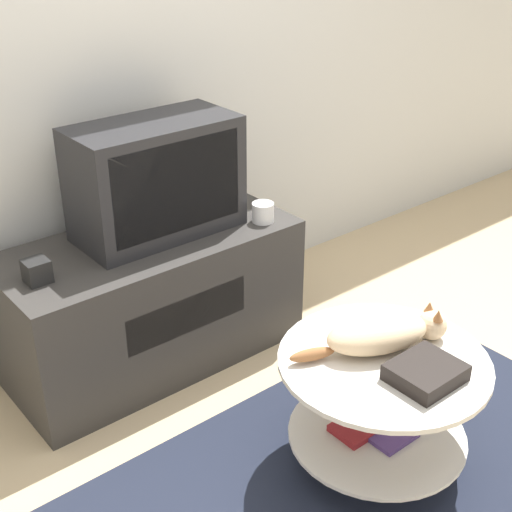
{
  "coord_description": "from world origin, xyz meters",
  "views": [
    {
      "loc": [
        -1.43,
        -1.25,
        1.83
      ],
      "look_at": [
        0.03,
        0.53,
        0.63
      ],
      "focal_mm": 50.0,
      "sensor_mm": 36.0,
      "label": 1
    }
  ],
  "objects": [
    {
      "name": "tv_stand",
      "position": [
        -0.14,
        1.02,
        0.28
      ],
      "size": [
        1.23,
        0.55,
        0.57
      ],
      "color": "#33302D",
      "rests_on": "ground_plane"
    },
    {
      "name": "mug",
      "position": [
        0.33,
        0.86,
        0.61
      ],
      "size": [
        0.09,
        0.09,
        0.08
      ],
      "color": "white",
      "rests_on": "tv_stand"
    },
    {
      "name": "ground_plane",
      "position": [
        0.0,
        0.0,
        0.0
      ],
      "size": [
        12.0,
        12.0,
        0.0
      ],
      "primitive_type": "plane",
      "color": "tan"
    },
    {
      "name": "wall_back",
      "position": [
        0.0,
        1.38,
        1.3
      ],
      "size": [
        8.0,
        0.05,
        2.6
      ],
      "color": "silver",
      "rests_on": "ground_plane"
    },
    {
      "name": "tv",
      "position": [
        -0.06,
        1.05,
        0.8
      ],
      "size": [
        0.66,
        0.33,
        0.46
      ],
      "color": "#232326",
      "rests_on": "tv_stand"
    },
    {
      "name": "coffee_table",
      "position": [
        0.09,
        -0.04,
        0.31
      ],
      "size": [
        0.69,
        0.69,
        0.45
      ],
      "color": "#B2B2B7",
      "rests_on": "rug"
    },
    {
      "name": "cat",
      "position": [
        0.13,
        0.01,
        0.52
      ],
      "size": [
        0.54,
        0.29,
        0.13
      ],
      "rotation": [
        0.0,
        0.0,
        -0.37
      ],
      "color": "beige",
      "rests_on": "coffee_table"
    },
    {
      "name": "dvd_box",
      "position": [
        0.11,
        -0.2,
        0.49
      ],
      "size": [
        0.21,
        0.18,
        0.05
      ],
      "color": "black",
      "rests_on": "coffee_table"
    },
    {
      "name": "speaker",
      "position": [
        -0.62,
        0.97,
        0.61
      ],
      "size": [
        0.09,
        0.09,
        0.09
      ],
      "color": "black",
      "rests_on": "tv_stand"
    },
    {
      "name": "rug",
      "position": [
        0.0,
        0.0,
        0.01
      ],
      "size": [
        2.03,
        1.03,
        0.02
      ],
      "color": "#1E2333",
      "rests_on": "ground_plane"
    }
  ]
}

